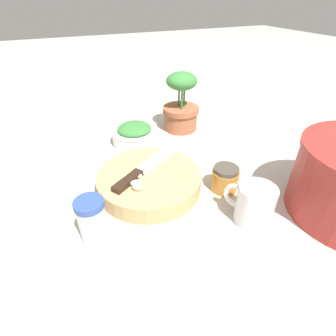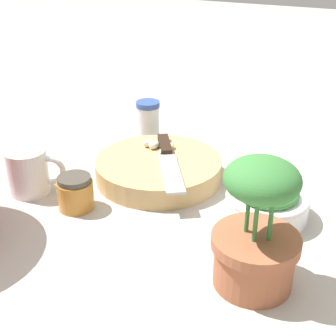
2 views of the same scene
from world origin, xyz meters
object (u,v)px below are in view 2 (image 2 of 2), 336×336
(herb_bowl, at_px, (267,202))
(coffee_mug, at_px, (29,171))
(chef_knife, at_px, (168,158))
(honey_jar, at_px, (75,193))
(spice_jar, at_px, (148,122))
(potted_herb, at_px, (257,234))
(cutting_board, at_px, (158,169))
(garlic_cloves, at_px, (156,145))

(herb_bowl, height_order, coffee_mug, coffee_mug)
(chef_knife, relative_size, honey_jar, 3.37)
(herb_bowl, xyz_separation_m, honey_jar, (0.31, 0.12, -0.00))
(spice_jar, xyz_separation_m, potted_herb, (-0.37, 0.36, 0.03))
(chef_knife, xyz_separation_m, spice_jar, (0.13, -0.15, 0.00))
(chef_knife, relative_size, spice_jar, 2.21)
(chef_knife, relative_size, herb_bowl, 1.51)
(cutting_board, height_order, potted_herb, potted_herb)
(cutting_board, distance_m, chef_knife, 0.03)
(cutting_board, xyz_separation_m, chef_knife, (-0.02, -0.00, 0.03))
(garlic_cloves, bearing_deg, coffee_mug, 51.55)
(coffee_mug, height_order, honey_jar, coffee_mug)
(chef_knife, distance_m, garlic_cloves, 0.06)
(garlic_cloves, relative_size, potted_herb, 0.35)
(herb_bowl, distance_m, spice_jar, 0.39)
(cutting_board, distance_m, spice_jar, 0.19)
(garlic_cloves, bearing_deg, spice_jar, -53.30)
(garlic_cloves, relative_size, herb_bowl, 0.48)
(herb_bowl, bearing_deg, spice_jar, -29.28)
(garlic_cloves, xyz_separation_m, spice_jar, (0.08, -0.11, 0.00))
(chef_knife, distance_m, coffee_mug, 0.26)
(cutting_board, height_order, coffee_mug, coffee_mug)
(herb_bowl, bearing_deg, potted_herb, 100.48)
(coffee_mug, distance_m, potted_herb, 0.45)
(cutting_board, height_order, honey_jar, honey_jar)
(coffee_mug, xyz_separation_m, potted_herb, (-0.45, 0.06, 0.04))
(cutting_board, xyz_separation_m, honey_jar, (0.08, 0.16, 0.01))
(garlic_cloves, xyz_separation_m, herb_bowl, (-0.26, 0.08, -0.02))
(herb_bowl, height_order, potted_herb, potted_herb)
(garlic_cloves, height_order, herb_bowl, herb_bowl)
(chef_knife, distance_m, herb_bowl, 0.22)
(potted_herb, bearing_deg, chef_knife, -41.63)
(chef_knife, bearing_deg, garlic_cloves, -73.40)
(cutting_board, bearing_deg, honey_jar, 64.75)
(cutting_board, relative_size, herb_bowl, 1.75)
(cutting_board, bearing_deg, garlic_cloves, -57.40)
(potted_herb, bearing_deg, herb_bowl, -79.52)
(garlic_cloves, distance_m, spice_jar, 0.13)
(herb_bowl, height_order, spice_jar, spice_jar)
(coffee_mug, relative_size, honey_jar, 1.61)
(spice_jar, relative_size, coffee_mug, 0.95)
(potted_herb, bearing_deg, coffee_mug, -7.06)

